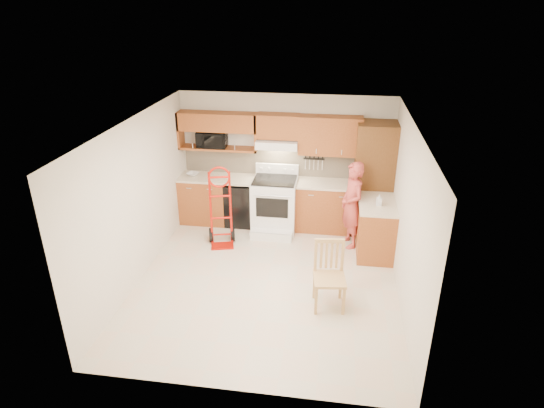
% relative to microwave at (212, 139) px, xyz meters
% --- Properties ---
extents(floor, '(4.00, 4.50, 0.02)m').
position_rel_microwave_xyz_m(floor, '(1.37, -2.08, -1.65)').
color(floor, beige).
rests_on(floor, ground).
extents(ceiling, '(4.00, 4.50, 0.02)m').
position_rel_microwave_xyz_m(ceiling, '(1.37, -2.08, 0.87)').
color(ceiling, white).
rests_on(ceiling, ground).
extents(wall_back, '(4.00, 0.02, 2.50)m').
position_rel_microwave_xyz_m(wall_back, '(1.37, 0.17, -0.39)').
color(wall_back, beige).
rests_on(wall_back, ground).
extents(wall_front, '(4.00, 0.02, 2.50)m').
position_rel_microwave_xyz_m(wall_front, '(1.37, -4.34, -0.39)').
color(wall_front, beige).
rests_on(wall_front, ground).
extents(wall_left, '(0.02, 4.50, 2.50)m').
position_rel_microwave_xyz_m(wall_left, '(-0.64, -2.08, -0.39)').
color(wall_left, beige).
rests_on(wall_left, ground).
extents(wall_right, '(0.02, 4.50, 2.50)m').
position_rel_microwave_xyz_m(wall_right, '(3.38, -2.08, -0.39)').
color(wall_right, beige).
rests_on(wall_right, ground).
extents(backsplash, '(3.92, 0.03, 0.55)m').
position_rel_microwave_xyz_m(backsplash, '(1.37, 0.15, -0.44)').
color(backsplash, beige).
rests_on(backsplash, wall_back).
extents(lower_cab_left, '(0.90, 0.60, 0.90)m').
position_rel_microwave_xyz_m(lower_cab_left, '(-0.18, -0.14, -1.19)').
color(lower_cab_left, '#994F24').
rests_on(lower_cab_left, ground).
extents(dishwasher, '(0.60, 0.60, 0.85)m').
position_rel_microwave_xyz_m(dishwasher, '(0.57, -0.14, -1.22)').
color(dishwasher, black).
rests_on(dishwasher, ground).
extents(lower_cab_right, '(1.14, 0.60, 0.90)m').
position_rel_microwave_xyz_m(lower_cab_right, '(2.20, -0.14, -1.19)').
color(lower_cab_right, '#994F24').
rests_on(lower_cab_right, ground).
extents(countertop_left, '(1.50, 0.63, 0.04)m').
position_rel_microwave_xyz_m(countertop_left, '(0.12, -0.13, -0.72)').
color(countertop_left, beige).
rests_on(countertop_left, lower_cab_left).
extents(countertop_right, '(1.14, 0.63, 0.04)m').
position_rel_microwave_xyz_m(countertop_right, '(2.20, -0.13, -0.72)').
color(countertop_right, beige).
rests_on(countertop_right, lower_cab_right).
extents(cab_return_right, '(0.60, 1.00, 0.90)m').
position_rel_microwave_xyz_m(cab_return_right, '(3.07, -0.94, -1.19)').
color(cab_return_right, '#994F24').
rests_on(cab_return_right, ground).
extents(countertop_return, '(0.63, 1.00, 0.04)m').
position_rel_microwave_xyz_m(countertop_return, '(3.07, -0.94, -0.72)').
color(countertop_return, beige).
rests_on(countertop_return, cab_return_right).
extents(pantry_tall, '(0.70, 0.60, 2.10)m').
position_rel_microwave_xyz_m(pantry_tall, '(3.02, -0.14, -0.59)').
color(pantry_tall, brown).
rests_on(pantry_tall, ground).
extents(upper_cab_left, '(1.50, 0.33, 0.34)m').
position_rel_microwave_xyz_m(upper_cab_left, '(0.12, 0.00, 0.34)').
color(upper_cab_left, '#994F24').
rests_on(upper_cab_left, wall_back).
extents(upper_shelf_mw, '(1.50, 0.33, 0.04)m').
position_rel_microwave_xyz_m(upper_shelf_mw, '(0.12, 0.00, -0.17)').
color(upper_shelf_mw, '#994F24').
rests_on(upper_shelf_mw, wall_back).
extents(upper_cab_center, '(0.76, 0.33, 0.44)m').
position_rel_microwave_xyz_m(upper_cab_center, '(1.25, 0.00, 0.30)').
color(upper_cab_center, '#994F24').
rests_on(upper_cab_center, wall_back).
extents(upper_cab_right, '(1.14, 0.33, 0.70)m').
position_rel_microwave_xyz_m(upper_cab_right, '(2.20, 0.00, 0.16)').
color(upper_cab_right, '#994F24').
rests_on(upper_cab_right, wall_back).
extents(range_hood, '(0.76, 0.46, 0.14)m').
position_rel_microwave_xyz_m(range_hood, '(1.25, -0.06, -0.01)').
color(range_hood, white).
rests_on(range_hood, wall_back).
extents(knife_strip, '(0.40, 0.05, 0.29)m').
position_rel_microwave_xyz_m(knife_strip, '(1.92, 0.12, -0.40)').
color(knife_strip, black).
rests_on(knife_strip, backsplash).
extents(microwave, '(0.57, 0.40, 0.31)m').
position_rel_microwave_xyz_m(microwave, '(0.00, 0.00, 0.00)').
color(microwave, black).
rests_on(microwave, upper_shelf_mw).
extents(range, '(0.81, 1.07, 1.20)m').
position_rel_microwave_xyz_m(range, '(1.23, -0.35, -1.04)').
color(range, white).
rests_on(range, ground).
extents(person, '(0.56, 0.67, 1.56)m').
position_rel_microwave_xyz_m(person, '(2.65, -0.74, -0.86)').
color(person, '#B8423B').
rests_on(person, ground).
extents(hand_truck, '(0.63, 0.60, 1.33)m').
position_rel_microwave_xyz_m(hand_truck, '(0.38, -1.04, -0.98)').
color(hand_truck, '#B51407').
rests_on(hand_truck, ground).
extents(dining_chair, '(0.50, 0.54, 0.99)m').
position_rel_microwave_xyz_m(dining_chair, '(2.34, -2.60, -1.15)').
color(dining_chair, tan).
rests_on(dining_chair, ground).
extents(soap_bottle, '(0.09, 0.09, 0.19)m').
position_rel_microwave_xyz_m(soap_bottle, '(3.07, -1.03, -0.61)').
color(soap_bottle, white).
rests_on(soap_bottle, countertop_return).
extents(bowl, '(0.30, 0.30, 0.05)m').
position_rel_microwave_xyz_m(bowl, '(-0.38, -0.14, -0.68)').
color(bowl, white).
rests_on(bowl, countertop_left).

